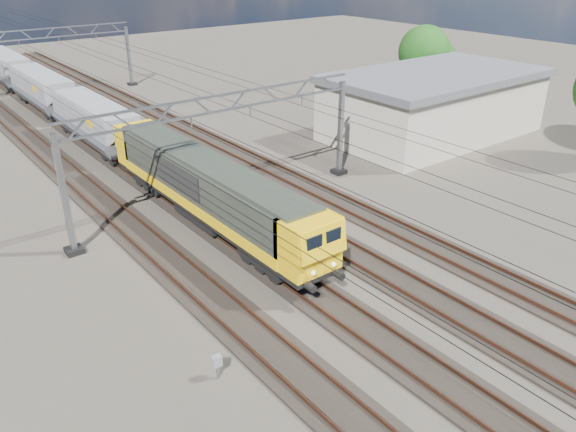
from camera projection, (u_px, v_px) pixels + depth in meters
ground at (263, 230)px, 32.30m from camera, size 160.00×160.00×0.00m
track_outer_west at (169, 261)px, 28.96m from camera, size 2.60×140.00×0.30m
track_loco at (234, 239)px, 31.17m from camera, size 2.60×140.00×0.30m
track_inner_east at (291, 220)px, 33.37m from camera, size 2.60×140.00×0.30m
track_outer_east at (340, 203)px, 35.57m from camera, size 2.60×140.00×0.30m
catenary_gantry_mid at (223, 148)px, 33.46m from camera, size 19.90×0.90×7.11m
catenary_gantry_far at (43, 60)px, 59.13m from camera, size 19.90×0.90×7.11m
overhead_wires at (189, 104)px, 35.51m from camera, size 12.03×140.00×0.53m
locomotive at (207, 187)px, 32.09m from camera, size 2.76×21.10×3.62m
hopper_wagon_lead at (95, 120)px, 44.75m from camera, size 3.38×13.00×3.25m
hopper_wagon_mid at (42, 88)px, 54.88m from camera, size 3.38×13.00×3.25m
hopper_wagon_third at (5, 66)px, 65.01m from camera, size 3.38×13.00×3.25m
trackside_cabinet at (217, 362)px, 20.87m from camera, size 0.38×0.31×1.06m
industrial_shed at (433, 104)px, 47.51m from camera, size 18.60×10.60×5.40m
tree_far at (428, 54)px, 56.67m from camera, size 5.65×5.25×7.80m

